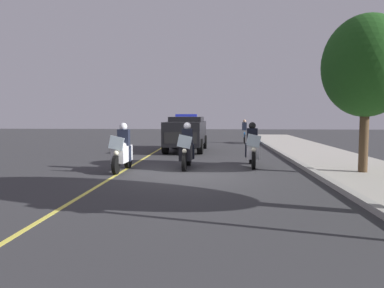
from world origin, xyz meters
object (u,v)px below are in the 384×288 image
object	(u,v)px
police_motorcycle_trailing	(252,148)
tree_mid_block	(366,66)
police_suv	(186,132)
cyclist_background	(244,131)
police_motorcycle_lead_right	(187,150)
police_motorcycle_lead_left	(122,152)

from	to	relation	value
police_motorcycle_trailing	tree_mid_block	world-z (taller)	tree_mid_block
police_suv	police_motorcycle_trailing	bearing A→B (deg)	27.30
tree_mid_block	cyclist_background	bearing A→B (deg)	-168.18
police_motorcycle_lead_right	police_motorcycle_trailing	distance (m)	2.59
police_motorcycle_trailing	tree_mid_block	distance (m)	4.86
police_motorcycle_lead_right	tree_mid_block	bearing A→B (deg)	79.27
cyclist_background	police_motorcycle_trailing	bearing A→B (deg)	-2.95
police_suv	cyclist_background	distance (m)	7.03
police_suv	tree_mid_block	distance (m)	10.42
police_suv	tree_mid_block	world-z (taller)	tree_mid_block
police_motorcycle_trailing	police_suv	world-z (taller)	police_suv
tree_mid_block	police_suv	bearing A→B (deg)	-139.72
police_motorcycle_trailing	tree_mid_block	size ratio (longest dim) A/B	0.42
police_motorcycle_lead_left	police_motorcycle_lead_right	xyz separation A→B (m)	(-0.84, 2.23, 0.00)
police_motorcycle_lead_right	police_suv	xyz separation A→B (m)	(-6.58, -0.56, 0.37)
police_motorcycle_lead_left	police_motorcycle_lead_right	distance (m)	2.39
police_motorcycle_lead_left	police_suv	xyz separation A→B (m)	(-7.43, 1.68, 0.37)
police_motorcycle_lead_right	cyclist_background	bearing A→B (deg)	166.08
cyclist_background	tree_mid_block	bearing A→B (deg)	11.82
police_motorcycle_lead_left	cyclist_background	world-z (taller)	police_motorcycle_lead_left
police_suv	tree_mid_block	bearing A→B (deg)	40.28
police_motorcycle_lead_left	police_suv	distance (m)	7.62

